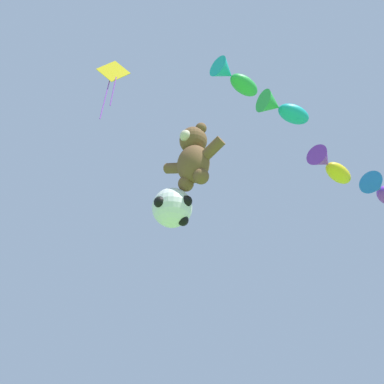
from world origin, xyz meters
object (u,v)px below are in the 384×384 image
(diamond_kite, at_px, (113,75))
(fish_kite_emerald, at_px, (235,78))
(soccer_ball_kite, at_px, (173,208))
(fish_kite_teal, at_px, (283,109))
(fish_kite_violet, at_px, (382,191))
(teddy_bear_kite, at_px, (193,156))
(fish_kite_goldfin, at_px, (331,167))

(diamond_kite, bearing_deg, fish_kite_emerald, 11.37)
(soccer_ball_kite, height_order, diamond_kite, diamond_kite)
(soccer_ball_kite, bearing_deg, fish_kite_teal, 30.24)
(soccer_ball_kite, distance_m, fish_kite_emerald, 3.73)
(diamond_kite, bearing_deg, soccer_ball_kite, 44.02)
(fish_kite_teal, bearing_deg, soccer_ball_kite, -149.76)
(soccer_ball_kite, relative_size, fish_kite_teal, 0.66)
(fish_kite_violet, distance_m, diamond_kite, 9.78)
(soccer_ball_kite, distance_m, diamond_kite, 5.50)
(teddy_bear_kite, height_order, fish_kite_violet, fish_kite_violet)
(soccer_ball_kite, xyz_separation_m, fish_kite_violet, (3.95, 6.09, 2.15))
(fish_kite_emerald, relative_size, fish_kite_teal, 0.82)
(fish_kite_goldfin, distance_m, diamond_kite, 7.59)
(fish_kite_teal, height_order, diamond_kite, diamond_kite)
(fish_kite_goldfin, distance_m, fish_kite_violet, 2.53)
(fish_kite_teal, distance_m, fish_kite_goldfin, 2.35)
(fish_kite_violet, height_order, diamond_kite, diamond_kite)
(fish_kite_violet, bearing_deg, fish_kite_emerald, -101.41)
(teddy_bear_kite, height_order, soccer_ball_kite, teddy_bear_kite)
(fish_kite_teal, bearing_deg, fish_kite_goldfin, 79.61)
(fish_kite_emerald, distance_m, fish_kite_goldfin, 4.40)
(teddy_bear_kite, bearing_deg, fish_kite_violet, 61.65)
(fish_kite_violet, xyz_separation_m, diamond_kite, (-5.47, -7.56, 2.93))
(fish_kite_emerald, xyz_separation_m, fish_kite_goldfin, (0.59, 4.32, -0.52))
(soccer_ball_kite, relative_size, diamond_kite, 0.43)
(soccer_ball_kite, xyz_separation_m, fish_kite_teal, (2.80, 1.64, 3.17))
(fish_kite_teal, xyz_separation_m, diamond_kite, (-4.32, -3.10, 1.90))
(fish_kite_emerald, xyz_separation_m, fish_kite_violet, (1.36, 6.73, -0.45))
(teddy_bear_kite, distance_m, fish_kite_violet, 6.93)
(fish_kite_emerald, bearing_deg, fish_kite_violet, 78.59)
(fish_kite_teal, relative_size, fish_kite_goldfin, 0.93)
(fish_kite_emerald, relative_size, fish_kite_violet, 0.80)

